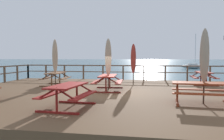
% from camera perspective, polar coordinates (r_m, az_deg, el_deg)
% --- Properties ---
extents(ground_plane, '(600.00, 600.00, 0.00)m').
position_cam_1_polar(ground_plane, '(11.15, -0.78, -9.52)').
color(ground_plane, '#2D5B6B').
extents(wooden_deck, '(15.49, 12.12, 0.80)m').
position_cam_1_polar(wooden_deck, '(11.07, -0.78, -7.51)').
color(wooden_deck, brown).
rests_on(wooden_deck, ground).
extents(railing_waterside_far, '(15.29, 0.10, 1.09)m').
position_cam_1_polar(railing_waterside_far, '(16.75, 2.82, 0.03)').
color(railing_waterside_far, brown).
rests_on(railing_waterside_far, wooden_deck).
extents(picnic_table_mid_centre, '(1.54, 2.16, 0.78)m').
position_cam_1_polar(picnic_table_mid_centre, '(11.40, -1.02, -2.32)').
color(picnic_table_mid_centre, maroon).
rests_on(picnic_table_mid_centre, wooden_deck).
extents(picnic_table_front_right, '(2.18, 1.56, 0.78)m').
position_cam_1_polar(picnic_table_front_right, '(8.63, 21.79, -4.30)').
color(picnic_table_front_right, '#993819').
rests_on(picnic_table_front_right, wooden_deck).
extents(picnic_table_front_left, '(1.55, 1.95, 0.78)m').
position_cam_1_polar(picnic_table_front_left, '(13.83, -13.92, -1.47)').
color(picnic_table_front_left, brown).
rests_on(picnic_table_front_left, wooden_deck).
extents(picnic_table_mid_right, '(1.45, 2.07, 0.78)m').
position_cam_1_polar(picnic_table_mid_right, '(15.06, 22.00, -1.21)').
color(picnic_table_mid_right, maroon).
rests_on(picnic_table_mid_right, wooden_deck).
extents(picnic_table_mid_left, '(1.53, 2.01, 0.78)m').
position_cam_1_polar(picnic_table_mid_left, '(7.57, -11.06, -5.19)').
color(picnic_table_mid_left, maroon).
rests_on(picnic_table_mid_left, wooden_deck).
extents(patio_umbrella_tall_mid_left, '(0.32, 0.32, 2.60)m').
position_cam_1_polar(patio_umbrella_tall_mid_left, '(11.29, -0.95, 3.17)').
color(patio_umbrella_tall_mid_left, '#4C3828').
rests_on(patio_umbrella_tall_mid_left, wooden_deck).
extents(patio_umbrella_tall_back_left, '(0.32, 0.32, 2.48)m').
position_cam_1_polar(patio_umbrella_tall_back_left, '(13.69, 5.39, 2.82)').
color(patio_umbrella_tall_back_left, '#4C3828').
rests_on(patio_umbrella_tall_back_left, wooden_deck).
extents(patio_umbrella_tall_front, '(0.32, 0.32, 2.68)m').
position_cam_1_polar(patio_umbrella_tall_front, '(8.64, 22.21, 3.27)').
color(patio_umbrella_tall_front, '#4C3828').
rests_on(patio_umbrella_tall_front, wooden_deck).
extents(patio_umbrella_short_front, '(0.32, 0.32, 2.72)m').
position_cam_1_polar(patio_umbrella_short_front, '(13.74, -14.12, 3.38)').
color(patio_umbrella_short_front, '#4C3828').
rests_on(patio_umbrella_short_front, wooden_deck).
extents(sailboat_distant, '(6.23, 3.12, 7.72)m').
position_cam_1_polar(sailboat_distant, '(54.07, 19.84, 0.92)').
color(sailboat_distant, white).
rests_on(sailboat_distant, ground).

